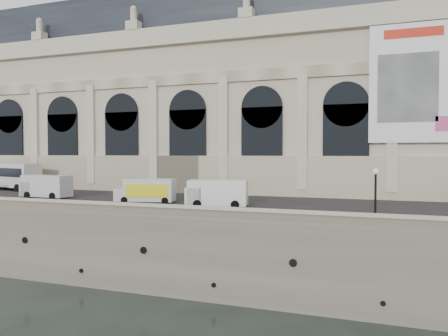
% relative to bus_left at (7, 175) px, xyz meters
% --- Properties ---
extents(ground, '(260.00, 260.00, 0.00)m').
position_rel_bus_left_xyz_m(ground, '(31.51, -18.85, -8.18)').
color(ground, black).
rests_on(ground, ground).
extents(quay, '(160.00, 70.00, 6.00)m').
position_rel_bus_left_xyz_m(quay, '(31.51, 16.15, -5.18)').
color(quay, gray).
rests_on(quay, ground).
extents(street, '(160.00, 24.00, 0.06)m').
position_rel_bus_left_xyz_m(street, '(31.51, -4.85, -2.15)').
color(street, '#2D2D2D').
rests_on(street, quay).
extents(parapet, '(160.00, 1.40, 1.21)m').
position_rel_bus_left_xyz_m(parapet, '(31.51, -18.25, -1.56)').
color(parapet, gray).
rests_on(parapet, quay).
extents(museum, '(69.00, 18.70, 29.10)m').
position_rel_bus_left_xyz_m(museum, '(25.53, 12.01, 11.54)').
color(museum, beige).
rests_on(museum, quay).
extents(bus_left, '(13.46, 6.00, 3.89)m').
position_rel_bus_left_xyz_m(bus_left, '(0.00, 0.00, 0.00)').
color(bus_left, silver).
rests_on(bus_left, quay).
extents(van_b, '(6.14, 2.68, 2.71)m').
position_rel_bus_left_xyz_m(van_b, '(13.76, -7.80, -0.80)').
color(van_b, silver).
rests_on(van_b, quay).
extents(van_c, '(6.33, 3.31, 2.68)m').
position_rel_bus_left_xyz_m(van_c, '(35.80, -9.02, -0.81)').
color(van_c, white).
rests_on(van_c, quay).
extents(box_truck, '(6.66, 3.31, 2.57)m').
position_rel_bus_left_xyz_m(box_truck, '(27.56, -7.94, -0.89)').
color(box_truck, silver).
rests_on(box_truck, quay).
extents(lamp_right, '(0.44, 0.44, 4.27)m').
position_rel_bus_left_xyz_m(lamp_right, '(50.94, -16.32, -0.06)').
color(lamp_right, black).
rests_on(lamp_right, quay).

